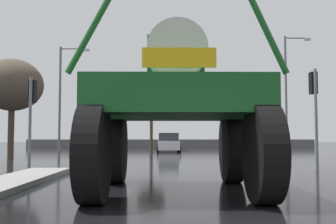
{
  "coord_description": "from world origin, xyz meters",
  "views": [
    {
      "loc": [
        -0.81,
        -3.64,
        1.26
      ],
      "look_at": [
        -0.67,
        8.71,
        2.02
      ],
      "focal_mm": 42.16,
      "sensor_mm": 36.0,
      "label": 1
    }
  ],
  "objects_px": {
    "traffic_signal_near_right": "(314,96)",
    "bare_tree_left": "(12,85)",
    "streetlight_far_left": "(62,93)",
    "sedan_ahead": "(168,143)",
    "bare_tree_far_center": "(151,99)",
    "streetlight_far_right": "(288,88)",
    "oversize_sprayer": "(176,108)",
    "traffic_signal_near_left": "(32,102)"
  },
  "relations": [
    {
      "from": "bare_tree_far_center",
      "to": "traffic_signal_near_right",
      "type": "bearing_deg",
      "value": -71.91
    },
    {
      "from": "streetlight_far_left",
      "to": "bare_tree_left",
      "type": "relative_size",
      "value": 1.37
    },
    {
      "from": "oversize_sprayer",
      "to": "bare_tree_left",
      "type": "bearing_deg",
      "value": 32.99
    },
    {
      "from": "oversize_sprayer",
      "to": "bare_tree_left",
      "type": "height_order",
      "value": "bare_tree_left"
    },
    {
      "from": "traffic_signal_near_right",
      "to": "streetlight_far_left",
      "type": "bearing_deg",
      "value": 132.02
    },
    {
      "from": "traffic_signal_near_left",
      "to": "streetlight_far_left",
      "type": "bearing_deg",
      "value": 100.22
    },
    {
      "from": "bare_tree_left",
      "to": "streetlight_far_left",
      "type": "bearing_deg",
      "value": 76.79
    },
    {
      "from": "oversize_sprayer",
      "to": "streetlight_far_left",
      "type": "height_order",
      "value": "streetlight_far_left"
    },
    {
      "from": "bare_tree_far_center",
      "to": "oversize_sprayer",
      "type": "bearing_deg",
      "value": -87.03
    },
    {
      "from": "traffic_signal_near_right",
      "to": "bare_tree_far_center",
      "type": "distance_m",
      "value": 22.1
    },
    {
      "from": "traffic_signal_near_left",
      "to": "streetlight_far_left",
      "type": "relative_size",
      "value": 0.43
    },
    {
      "from": "oversize_sprayer",
      "to": "traffic_signal_near_right",
      "type": "xyz_separation_m",
      "value": [
        5.45,
        5.79,
        0.87
      ]
    },
    {
      "from": "sedan_ahead",
      "to": "bare_tree_far_center",
      "type": "distance_m",
      "value": 5.57
    },
    {
      "from": "traffic_signal_near_left",
      "to": "streetlight_far_right",
      "type": "height_order",
      "value": "streetlight_far_right"
    },
    {
      "from": "sedan_ahead",
      "to": "streetlight_far_right",
      "type": "relative_size",
      "value": 0.46
    },
    {
      "from": "sedan_ahead",
      "to": "bare_tree_left",
      "type": "height_order",
      "value": "bare_tree_left"
    },
    {
      "from": "oversize_sprayer",
      "to": "streetlight_far_right",
      "type": "xyz_separation_m",
      "value": [
        9.32,
        21.07,
        3.1
      ]
    },
    {
      "from": "sedan_ahead",
      "to": "bare_tree_far_center",
      "type": "bearing_deg",
      "value": 21.56
    },
    {
      "from": "traffic_signal_near_right",
      "to": "oversize_sprayer",
      "type": "bearing_deg",
      "value": -133.29
    },
    {
      "from": "traffic_signal_near_left",
      "to": "traffic_signal_near_right",
      "type": "distance_m",
      "value": 10.71
    },
    {
      "from": "traffic_signal_near_right",
      "to": "streetlight_far_right",
      "type": "height_order",
      "value": "streetlight_far_right"
    },
    {
      "from": "streetlight_far_right",
      "to": "bare_tree_left",
      "type": "distance_m",
      "value": 19.83
    },
    {
      "from": "streetlight_far_right",
      "to": "bare_tree_left",
      "type": "height_order",
      "value": "streetlight_far_right"
    },
    {
      "from": "streetlight_far_right",
      "to": "bare_tree_far_center",
      "type": "xyz_separation_m",
      "value": [
        -10.71,
        5.65,
        -0.39
      ]
    },
    {
      "from": "oversize_sprayer",
      "to": "bare_tree_far_center",
      "type": "relative_size",
      "value": 0.93
    },
    {
      "from": "traffic_signal_near_right",
      "to": "streetlight_far_right",
      "type": "distance_m",
      "value": 15.92
    },
    {
      "from": "traffic_signal_near_left",
      "to": "traffic_signal_near_right",
      "type": "bearing_deg",
      "value": -0.03
    },
    {
      "from": "sedan_ahead",
      "to": "traffic_signal_near_right",
      "type": "height_order",
      "value": "traffic_signal_near_right"
    },
    {
      "from": "bare_tree_far_center",
      "to": "streetlight_far_left",
      "type": "bearing_deg",
      "value": -137.17
    },
    {
      "from": "bare_tree_left",
      "to": "bare_tree_far_center",
      "type": "distance_m",
      "value": 14.6
    },
    {
      "from": "oversize_sprayer",
      "to": "streetlight_far_left",
      "type": "distance_m",
      "value": 22.28
    },
    {
      "from": "streetlight_far_right",
      "to": "bare_tree_far_center",
      "type": "bearing_deg",
      "value": 152.19
    },
    {
      "from": "streetlight_far_left",
      "to": "bare_tree_far_center",
      "type": "bearing_deg",
      "value": 42.83
    },
    {
      "from": "traffic_signal_near_right",
      "to": "bare_tree_left",
      "type": "relative_size",
      "value": 0.65
    },
    {
      "from": "oversize_sprayer",
      "to": "streetlight_far_right",
      "type": "height_order",
      "value": "streetlight_far_right"
    },
    {
      "from": "sedan_ahead",
      "to": "traffic_signal_near_left",
      "type": "bearing_deg",
      "value": 162.02
    },
    {
      "from": "streetlight_far_right",
      "to": "sedan_ahead",
      "type": "bearing_deg",
      "value": 167.9
    },
    {
      "from": "sedan_ahead",
      "to": "bare_tree_far_center",
      "type": "xyz_separation_m",
      "value": [
        -1.5,
        3.68,
        3.9
      ]
    },
    {
      "from": "streetlight_far_right",
      "to": "traffic_signal_near_right",
      "type": "bearing_deg",
      "value": -104.22
    },
    {
      "from": "bare_tree_left",
      "to": "bare_tree_far_center",
      "type": "bearing_deg",
      "value": 56.8
    },
    {
      "from": "sedan_ahead",
      "to": "traffic_signal_near_left",
      "type": "relative_size",
      "value": 1.19
    },
    {
      "from": "streetlight_far_right",
      "to": "traffic_signal_near_left",
      "type": "bearing_deg",
      "value": -133.67
    }
  ]
}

